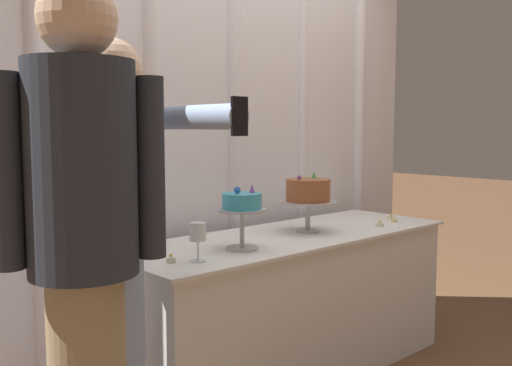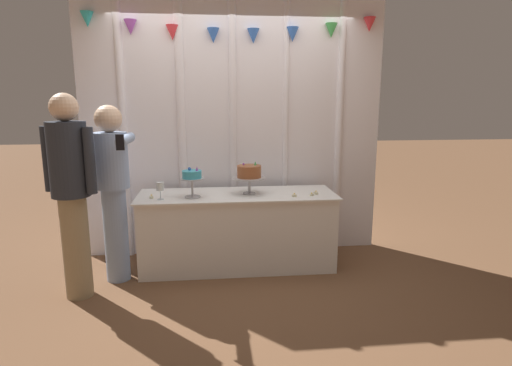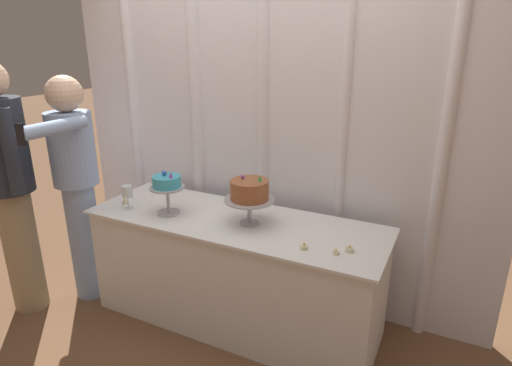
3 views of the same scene
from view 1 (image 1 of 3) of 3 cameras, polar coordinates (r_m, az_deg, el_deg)
The scene contains 11 objects.
draped_curtain at distance 3.29m, azimuth -2.55°, elevation 7.76°, with size 3.17×0.15×2.80m.
cake_table at distance 3.11m, azimuth 3.39°, elevation -11.90°, with size 1.95×0.67×0.75m.
cake_display_nearleft at distance 2.62m, azimuth -1.40°, elevation -2.36°, with size 0.23×0.23×0.30m.
cake_display_nearright at distance 3.07m, azimuth 5.18°, elevation -0.98°, with size 0.31×0.31×0.32m.
wine_glass at distance 2.41m, azimuth -5.79°, elevation -4.97°, with size 0.07×0.07×0.17m.
tealight_far_left at distance 2.42m, azimuth -8.40°, elevation -7.54°, with size 0.04×0.04×0.04m.
tealight_near_left at distance 3.32m, azimuth 12.16°, elevation -4.06°, with size 0.05×0.05×0.04m.
tealight_near_right at distance 3.47m, azimuth 13.55°, elevation -3.68°, with size 0.04×0.04×0.03m.
tealight_far_right at distance 3.55m, azimuth 13.22°, elevation -3.44°, with size 0.05×0.05×0.04m.
guest_girl_blue_dress at distance 2.13m, azimuth -13.91°, elevation -5.18°, with size 0.46×0.66×1.62m.
guest_man_pink_jacket at distance 1.74m, azimuth -16.69°, elevation -6.31°, with size 0.46×0.40×1.72m.
Camera 1 is at (-2.14, -1.95, 1.31)m, focal length 40.35 mm.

